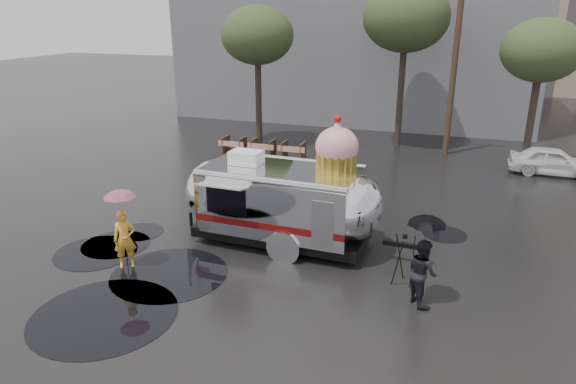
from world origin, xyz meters
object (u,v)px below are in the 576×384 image
at_px(person_left, 125,239).
at_px(tripod, 404,255).
at_px(airstream_trailer, 285,198).
at_px(person_right, 422,272).

height_order(person_left, tripod, person_left).
bearing_deg(airstream_trailer, person_left, -139.61).
relative_size(airstream_trailer, person_right, 4.60).
relative_size(person_left, person_right, 0.99).
bearing_deg(airstream_trailer, person_right, -25.18).
bearing_deg(person_right, person_left, 61.58).
height_order(airstream_trailer, person_left, airstream_trailer).
bearing_deg(tripod, person_right, -54.86).
height_order(airstream_trailer, person_right, airstream_trailer).
distance_m(person_left, person_right, 7.87).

